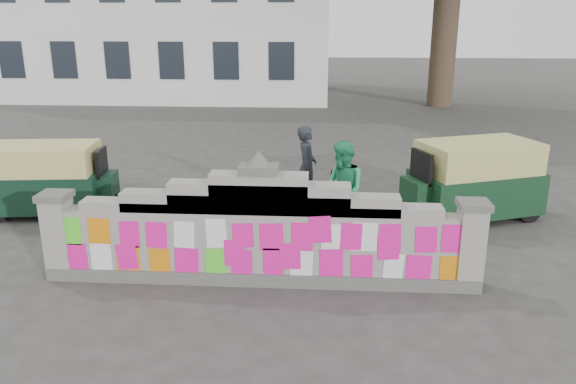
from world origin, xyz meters
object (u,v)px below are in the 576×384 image
pedestrian (343,191)px  rickshaw_right (473,179)px  cyclist_bike (306,195)px  rickshaw_left (48,178)px  cyclist_rider (307,179)px

pedestrian → rickshaw_right: (2.55, 1.18, -0.08)m
cyclist_bike → rickshaw_left: bearing=91.9°
cyclist_bike → cyclist_rider: 0.33m
cyclist_bike → cyclist_rider: (0.00, 0.00, 0.33)m
cyclist_bike → rickshaw_right: bearing=-84.5°
cyclist_bike → pedestrian: pedestrian is taller
rickshaw_right → cyclist_rider: bearing=-17.0°
rickshaw_left → cyclist_bike: bearing=-6.0°
pedestrian → rickshaw_right: size_ratio=0.62×
cyclist_bike → rickshaw_right: size_ratio=0.63×
pedestrian → rickshaw_right: pedestrian is taller
cyclist_bike → rickshaw_left: 5.13m
cyclist_bike → rickshaw_left: rickshaw_left is taller
pedestrian → rickshaw_left: (-5.79, 0.90, -0.14)m
cyclist_bike → rickshaw_right: 3.24m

